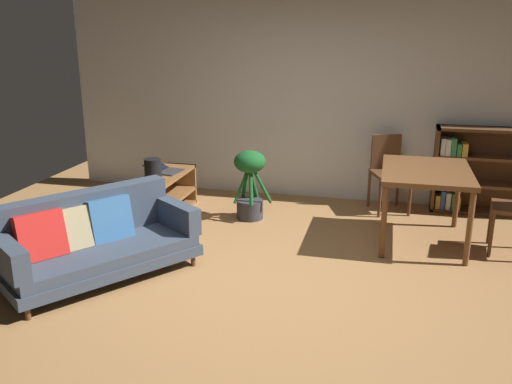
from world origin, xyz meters
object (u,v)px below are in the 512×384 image
Objects in this scene: fabric_couch at (93,239)px; open_laptop at (165,170)px; potted_floor_plant at (250,180)px; desk_speaker at (153,169)px; dining_chair_far at (388,169)px; media_console at (165,195)px; dining_table at (426,177)px; bookshelf at (486,171)px.

fabric_couch is 1.85m from open_laptop.
potted_floor_plant reaches higher than open_laptop.
dining_chair_far is (2.64, 1.05, -0.10)m from desk_speaker.
media_console is at bearing -72.34° from open_laptop.
dining_chair_far reaches higher than dining_table.
potted_floor_plant is 1.73m from dining_chair_far.
potted_floor_plant is at bearing -155.02° from dining_chair_far.
bookshelf reaches higher than dining_table.
fabric_couch is at bearing -143.26° from bookshelf.
fabric_couch is at bearing -87.93° from open_laptop.
fabric_couch is 2.20× the size of potted_floor_plant.
bookshelf reaches higher than desk_speaker.
bookshelf is (3.78, 0.93, -0.02)m from open_laptop.
desk_speaker is at bearing -161.94° from bookshelf.
media_console is at bearing 91.05° from fabric_couch.
bookshelf is at bearing 15.50° from media_console.
dining_chair_far is at bearing 21.58° from desk_speaker.
open_laptop is at bearing 107.66° from media_console.
fabric_couch is 4.63m from bookshelf.
media_console is 0.93× the size of dining_table.
bookshelf reaches higher than dining_chair_far.
media_console is 0.43m from desk_speaker.
fabric_couch is 1.54× the size of dining_table.
dining_table is 0.83× the size of bookshelf.
dining_chair_far reaches higher than fabric_couch.
dining_chair_far is (2.56, 2.58, 0.17)m from fabric_couch.
dining_chair_far is (-0.38, 1.01, -0.18)m from dining_table.
bookshelf is at bearing 18.73° from potted_floor_plant.
dining_chair_far is (2.63, 0.74, -0.01)m from open_laptop.
fabric_couch is 7.91× the size of desk_speaker.
desk_speaker is at bearing -93.02° from open_laptop.
dining_chair_far reaches higher than potted_floor_plant.
potted_floor_plant reaches higher than media_console.
media_console is 4.77× the size of desk_speaker.
dining_chair_far is at bearing 24.98° from potted_floor_plant.
dining_chair_far is at bearing 45.19° from fabric_couch.
fabric_couch reaches higher than open_laptop.
open_laptop is 0.49× the size of dining_chair_far.
potted_floor_plant is at bearing 16.31° from desk_speaker.
bookshelf is at bearing 9.41° from dining_chair_far.
bookshelf reaches higher than potted_floor_plant.
potted_floor_plant is (0.99, 1.85, 0.12)m from fabric_couch.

